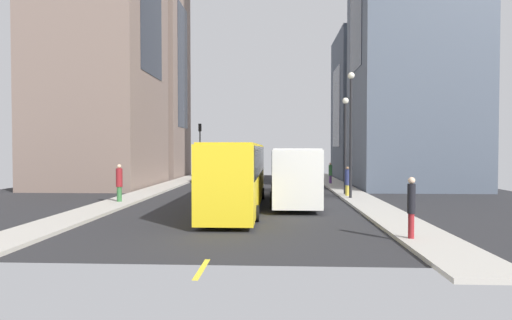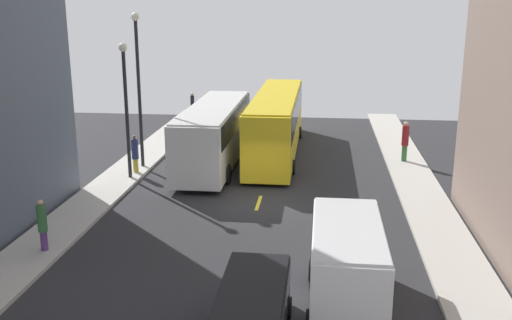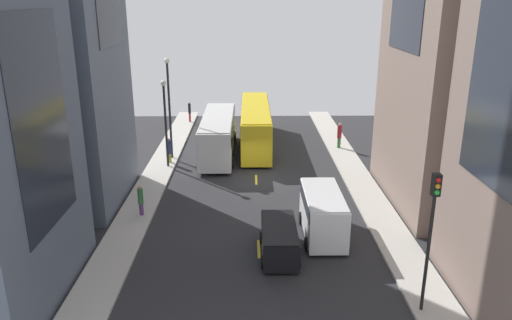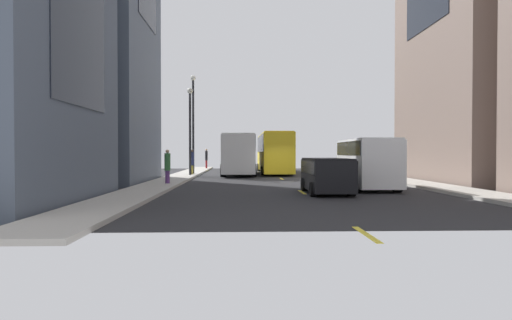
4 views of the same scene
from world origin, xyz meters
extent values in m
plane|color=#28282B|center=(0.00, 0.00, 0.00)|extent=(41.18, 41.18, 0.00)
cube|color=#B2ADA3|center=(-7.50, 0.00, 0.07)|extent=(2.19, 44.00, 0.15)
cube|color=#B2ADA3|center=(7.50, 0.00, 0.07)|extent=(2.19, 44.00, 0.15)
cube|color=yellow|center=(0.00, 0.00, 0.01)|extent=(0.16, 2.00, 0.01)
cube|color=yellow|center=(0.00, 10.50, 0.01)|extent=(0.16, 2.00, 0.01)
cube|color=yellow|center=(0.00, 21.00, 0.01)|extent=(0.16, 2.00, 0.01)
cube|color=silver|center=(-3.13, 6.15, 1.77)|extent=(2.55, 11.10, 3.00)
cube|color=black|center=(-3.13, 6.15, 2.62)|extent=(2.60, 10.22, 1.20)
cube|color=beige|center=(-3.13, 6.15, 3.31)|extent=(2.45, 10.66, 0.08)
cylinder|color=black|center=(-4.31, 9.60, 0.50)|extent=(0.46, 1.00, 1.00)
cylinder|color=black|center=(-1.96, 9.60, 0.50)|extent=(0.46, 1.00, 1.00)
cylinder|color=black|center=(-4.31, 2.71, 0.50)|extent=(0.46, 1.00, 1.00)
cylinder|color=black|center=(-1.96, 2.71, 0.50)|extent=(0.46, 1.00, 1.00)
cube|color=yellow|center=(0.06, 9.11, 1.86)|extent=(2.45, 13.83, 3.30)
cube|color=black|center=(0.06, 9.11, 2.72)|extent=(2.50, 12.72, 1.48)
cube|color=gold|center=(0.06, 9.11, 3.55)|extent=(2.35, 13.27, 0.08)
cylinder|color=black|center=(-1.06, 13.39, 0.38)|extent=(0.44, 0.76, 0.76)
cylinder|color=black|center=(1.19, 13.39, 0.38)|extent=(0.44, 0.76, 0.76)
cylinder|color=black|center=(-1.06, 4.82, 0.38)|extent=(0.44, 0.76, 0.76)
cylinder|color=black|center=(1.19, 4.82, 0.38)|extent=(0.44, 0.76, 0.76)
cube|color=white|center=(3.58, -9.00, 1.35)|extent=(2.05, 5.18, 2.30)
cube|color=black|center=(3.58, -9.00, 2.10)|extent=(2.09, 4.77, 0.69)
cube|color=silver|center=(3.58, -9.00, 2.54)|extent=(1.97, 4.97, 0.08)
cylinder|color=black|center=(2.64, -7.40, 0.36)|extent=(0.37, 0.72, 0.72)
cylinder|color=black|center=(4.52, -7.40, 0.36)|extent=(0.37, 0.72, 0.72)
cube|color=black|center=(1.04, -11.11, 0.86)|extent=(1.77, 4.32, 1.38)
cube|color=black|center=(1.04, -11.11, 1.21)|extent=(1.81, 3.97, 0.58)
cube|color=black|center=(1.04, -11.11, 1.59)|extent=(1.70, 4.14, 0.08)
cylinder|color=black|center=(0.23, -9.77, 0.31)|extent=(0.32, 0.62, 0.62)
cylinder|color=black|center=(1.86, -9.77, 0.31)|extent=(0.32, 0.62, 0.62)
cylinder|color=gold|center=(-6.90, 3.76, 0.51)|extent=(0.27, 0.27, 0.72)
cylinder|color=navy|center=(-6.90, 3.76, 1.40)|extent=(0.36, 0.36, 1.06)
sphere|color=#8C6647|center=(-6.90, 3.76, 2.03)|extent=(0.20, 0.20, 0.20)
cylinder|color=maroon|center=(-6.85, 17.36, 0.59)|extent=(0.21, 0.21, 0.89)
cylinder|color=black|center=(-6.85, 17.36, 1.56)|extent=(0.28, 0.28, 1.05)
sphere|color=beige|center=(-6.85, 17.36, 2.21)|extent=(0.24, 0.24, 0.24)
cylinder|color=#336B38|center=(7.40, 7.62, 0.60)|extent=(0.29, 0.29, 0.90)
cylinder|color=maroon|center=(7.40, 7.62, 1.60)|extent=(0.39, 0.39, 1.11)
sphere|color=beige|center=(7.40, 7.62, 2.28)|extent=(0.25, 0.25, 0.25)
cylinder|color=#593372|center=(-7.08, -6.36, 0.51)|extent=(0.25, 0.25, 0.72)
cylinder|color=#336B38|center=(-7.08, -6.36, 1.36)|extent=(0.34, 0.34, 0.98)
sphere|color=tan|center=(-7.08, -6.36, 1.96)|extent=(0.21, 0.21, 0.21)
cylinder|color=black|center=(-6.91, 4.99, 4.02)|extent=(0.18, 0.18, 7.73)
sphere|color=silver|center=(-6.91, 4.99, 8.06)|extent=(0.44, 0.44, 0.44)
cylinder|color=black|center=(-6.91, 2.83, 3.33)|extent=(0.18, 0.18, 6.36)
sphere|color=silver|center=(-6.91, 2.83, 6.69)|extent=(0.44, 0.44, 0.44)
camera|label=1|loc=(-2.04, 32.37, 3.32)|focal=29.36mm
camera|label=2|loc=(2.71, -24.95, 8.82)|focal=41.15mm
camera|label=3|loc=(-0.46, -33.94, 12.76)|focal=34.57mm
camera|label=4|loc=(-2.86, -30.72, 1.88)|focal=30.07mm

